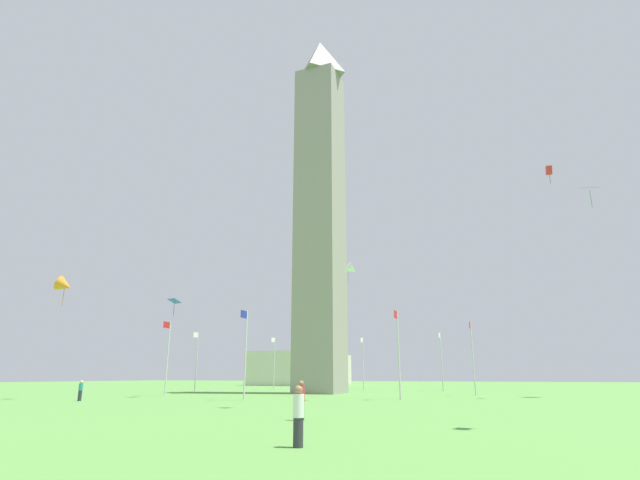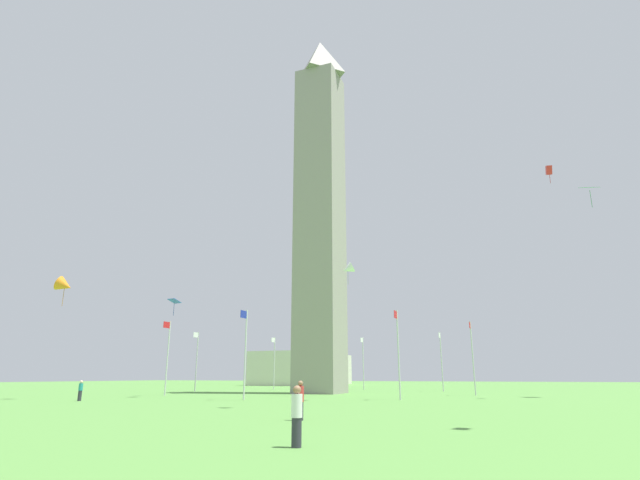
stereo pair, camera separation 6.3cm
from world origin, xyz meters
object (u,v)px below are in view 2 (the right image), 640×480
at_px(flagpole_s, 363,360).
at_px(kite_green_diamond, 589,188).
at_px(kite_orange_delta, 65,285).
at_px(flagpole_se, 441,358).
at_px(flagpole_sw, 274,360).
at_px(kite_red_box, 549,170).
at_px(kite_white_delta, 348,269).
at_px(flagpole_e, 473,354).
at_px(flagpole_w, 197,358).
at_px(obelisk_monument, 320,201).
at_px(flagpole_nw, 167,354).
at_px(flagpole_n, 245,349).
at_px(kite_blue_diamond, 174,302).
at_px(distant_building, 304,369).
at_px(person_white_shirt, 297,416).
at_px(person_red_shirt, 300,400).
at_px(flagpole_ne, 398,349).
at_px(person_teal_shirt, 80,391).

bearing_deg(flagpole_s, kite_green_diamond, 59.02).
relative_size(kite_orange_delta, kite_green_diamond, 1.14).
height_order(flagpole_se, flagpole_sw, same).
bearing_deg(kite_red_box, kite_white_delta, -61.26).
bearing_deg(flagpole_e, kite_orange_delta, -56.02).
xyz_separation_m(flagpole_se, flagpole_w, (12.09, -29.20, 0.00)).
height_order(obelisk_monument, kite_red_box, obelisk_monument).
relative_size(flagpole_nw, kite_red_box, 4.07).
xyz_separation_m(flagpole_n, kite_red_box, (-11.72, 26.05, 17.00)).
height_order(kite_blue_diamond, distant_building, kite_blue_diamond).
bearing_deg(distant_building, kite_blue_diamond, 12.75).
distance_m(flagpole_e, flagpole_s, 24.19).
relative_size(kite_red_box, distant_building, 0.06).
xyz_separation_m(kite_white_delta, kite_green_diamond, (-14.09, 21.28, 9.50)).
bearing_deg(person_white_shirt, kite_orange_delta, 39.53).
relative_size(kite_red_box, kite_green_diamond, 0.76).
distance_m(flagpole_n, kite_red_box, 33.24).
relative_size(flagpole_e, flagpole_se, 1.00).
distance_m(flagpole_n, person_red_shirt, 20.44).
bearing_deg(flagpole_n, flagpole_s, 180.00).
bearing_deg(flagpole_nw, flagpole_w, -157.50).
xyz_separation_m(flagpole_se, kite_white_delta, (27.04, -3.47, 6.75)).
xyz_separation_m(flagpole_ne, kite_red_box, (-6.71, 13.96, 17.00)).
xyz_separation_m(flagpole_n, flagpole_ne, (-5.01, 12.09, 0.00)).
bearing_deg(kite_green_diamond, obelisk_monument, -91.76).
bearing_deg(flagpole_s, flagpole_nw, -22.50).
xyz_separation_m(flagpole_e, person_white_shirt, (41.14, -1.29, -3.29)).
distance_m(kite_blue_diamond, distant_building, 67.75).
distance_m(flagpole_ne, person_red_shirt, 21.24).
bearing_deg(flagpole_sw, flagpole_nw, -0.00).
bearing_deg(flagpole_s, flagpole_sw, -67.50).
distance_m(flagpole_ne, distant_building, 72.59).
bearing_deg(flagpole_n, person_teal_shirt, -61.28).
xyz_separation_m(flagpole_n, flagpole_se, (-29.20, 12.09, 0.00)).
height_order(flagpole_nw, distant_building, flagpole_nw).
bearing_deg(kite_orange_delta, flagpole_ne, 109.97).
height_order(flagpole_w, person_red_shirt, flagpole_w).
distance_m(flagpole_e, flagpole_se, 13.09).
xyz_separation_m(obelisk_monument, person_white_shirt, (41.20, 15.81, -22.52)).
height_order(flagpole_n, kite_blue_diamond, kite_blue_diamond).
bearing_deg(flagpole_ne, flagpole_s, -157.50).
bearing_deg(flagpole_w, person_white_shirt, 38.67).
distance_m(flagpole_e, kite_white_delta, 18.46).
bearing_deg(flagpole_e, flagpole_se, -157.50).
relative_size(flagpole_n, kite_orange_delta, 2.73).
bearing_deg(person_red_shirt, flagpole_s, 19.53).
bearing_deg(kite_white_delta, flagpole_ne, 129.40).
bearing_deg(kite_blue_diamond, flagpole_n, 77.98).
bearing_deg(kite_green_diamond, person_red_shirt, -28.62).
xyz_separation_m(flagpole_e, person_teal_shirt, (23.36, -28.52, -3.34)).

